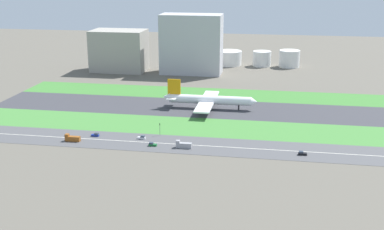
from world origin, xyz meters
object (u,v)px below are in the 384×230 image
car_3 (302,153)px  fuel_tank_centre (262,59)px  hangar_building (191,44)px  fuel_tank_west (229,58)px  car_2 (96,135)px  traffic_light (160,128)px  car_0 (152,144)px  truck_0 (72,138)px  airliner (208,100)px  car_1 (142,137)px  truck_1 (183,145)px  fuel_tank_east (289,59)px  terminal_building (119,51)px

car_3 → fuel_tank_centre: size_ratio=0.25×
hangar_building → fuel_tank_west: (29.96, 45.00, -19.60)m
car_2 → car_3: size_ratio=1.00×
car_2 → traffic_light: bearing=12.5°
car_0 → traffic_light: 18.31m
truck_0 → fuel_tank_west: fuel_tank_west is taller
airliner → car_3: size_ratio=14.77×
fuel_tank_west → car_3: bearing=-75.6°
car_1 → truck_1: bearing=-21.2°
traffic_light → fuel_tank_east: 232.34m
car_2 → fuel_tank_centre: bearing=69.0°
car_1 → fuel_tank_west: bearing=83.1°
fuel_tank_east → fuel_tank_west: bearing=180.0°
terminal_building → hangar_building: size_ratio=0.90×
airliner → fuel_tank_east: airliner is taller
airliner → car_2: (-55.43, -68.00, -5.31)m
truck_0 → traffic_light: size_ratio=1.17×
car_2 → fuel_tank_east: fuel_tank_east is taller
car_0 → truck_1: bearing=180.0°
truck_1 → fuel_tank_centre: bearing=-98.2°
car_2 → fuel_tank_west: fuel_tank_west is taller
car_2 → fuel_tank_centre: size_ratio=0.25×
traffic_light → fuel_tank_east: fuel_tank_east is taller
car_3 → traffic_light: (-79.50, 17.99, 3.37)m
car_1 → truck_0: (-37.21, -10.00, 0.75)m
car_1 → fuel_tank_east: fuel_tank_east is taller
car_3 → traffic_light: size_ratio=0.61×
car_2 → fuel_tank_centre: (87.05, 227.00, 6.43)m
traffic_light → terminal_building: (-79.46, 174.01, 14.63)m
truck_1 → traffic_light: (-17.11, 17.99, 2.62)m
truck_0 → fuel_tank_centre: (96.93, 237.00, 5.68)m
truck_1 → terminal_building: terminal_building is taller
airliner → terminal_building: bearing=130.9°
airliner → hangar_building: (-30.78, 114.00, 20.42)m
terminal_building → car_3: bearing=-50.4°
traffic_light → fuel_tank_centre: size_ratio=0.41×
fuel_tank_east → fuel_tank_centre: bearing=180.0°
car_3 → traffic_light: bearing=-12.8°
truck_1 → fuel_tank_centre: (33.96, 237.00, 5.68)m
traffic_light → hangar_building: size_ratio=0.13×
truck_0 → car_0: bearing=-180.0°
car_1 → hangar_building: bearing=90.8°
car_2 → truck_0: size_ratio=0.52×
car_3 → car_2: bearing=-4.9°
truck_0 → car_2: bearing=-134.6°
car_0 → traffic_light: bearing=-90.0°
car_1 → fuel_tank_centre: bearing=75.3°
truck_0 → fuel_tank_centre: size_ratio=0.48×
truck_0 → traffic_light: 49.34m
car_1 → truck_0: truck_0 is taller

